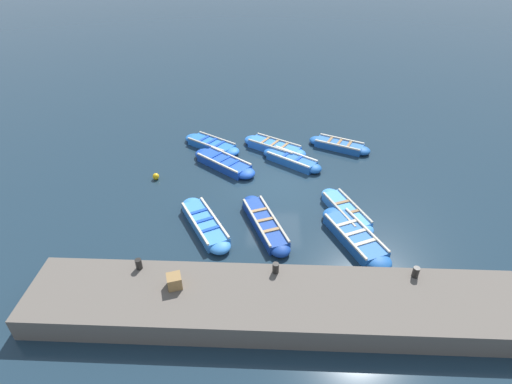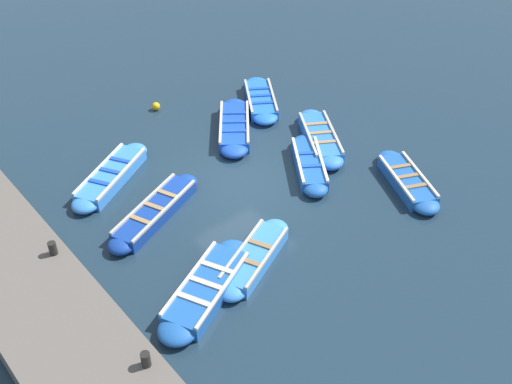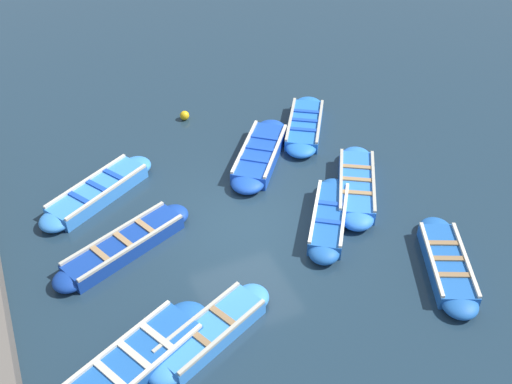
{
  "view_description": "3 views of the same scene",
  "coord_description": "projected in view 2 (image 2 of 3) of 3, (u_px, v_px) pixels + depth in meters",
  "views": [
    {
      "loc": [
        14.78,
        -0.24,
        9.73
      ],
      "look_at": [
        0.99,
        -0.8,
        0.31
      ],
      "focal_mm": 28.0,
      "sensor_mm": 36.0,
      "label": 1
    },
    {
      "loc": [
        9.09,
        11.25,
        11.03
      ],
      "look_at": [
        0.32,
        0.91,
        0.33
      ],
      "focal_mm": 42.0,
      "sensor_mm": 36.0,
      "label": 2
    },
    {
      "loc": [
        4.36,
        10.21,
        10.06
      ],
      "look_at": [
        -0.61,
        -0.64,
        0.44
      ],
      "focal_mm": 42.0,
      "sensor_mm": 36.0,
      "label": 3
    }
  ],
  "objects": [
    {
      "name": "boat_drifting",
      "position": [
        320.0,
        138.0,
        19.75
      ],
      "size": [
        2.58,
        3.45,
        0.46
      ],
      "color": "blue",
      "rests_on": "ground"
    },
    {
      "name": "boat_tucked",
      "position": [
        309.0,
        165.0,
        18.58
      ],
      "size": [
        2.45,
        3.03,
        0.44
      ],
      "color": "#1E59AD",
      "rests_on": "ground"
    },
    {
      "name": "bollard_mid_north",
      "position": [
        53.0,
        248.0,
        14.53
      ],
      "size": [
        0.2,
        0.2,
        0.35
      ],
      "primitive_type": "cylinder",
      "color": "black",
      "rests_on": "quay_wall"
    },
    {
      "name": "boat_mid_row",
      "position": [
        407.0,
        181.0,
        17.95
      ],
      "size": [
        2.09,
        3.23,
        0.41
      ],
      "color": "#1E59AD",
      "rests_on": "ground"
    },
    {
      "name": "boat_end_of_row",
      "position": [
        207.0,
        289.0,
        14.51
      ],
      "size": [
        3.73,
        2.39,
        0.46
      ],
      "color": "#1E59AD",
      "rests_on": "ground"
    },
    {
      "name": "boat_outer_right",
      "position": [
        261.0,
        100.0,
        21.79
      ],
      "size": [
        2.6,
        3.31,
        0.41
      ],
      "color": "blue",
      "rests_on": "ground"
    },
    {
      "name": "boat_outer_left",
      "position": [
        255.0,
        258.0,
        15.38
      ],
      "size": [
        3.26,
        1.97,
        0.41
      ],
      "color": "#3884E0",
      "rests_on": "ground"
    },
    {
      "name": "bollard_mid_south",
      "position": [
        146.0,
        359.0,
        12.0
      ],
      "size": [
        0.2,
        0.2,
        0.35
      ],
      "primitive_type": "cylinder",
      "color": "black",
      "rests_on": "quay_wall"
    },
    {
      "name": "quay_wall",
      "position": [
        23.0,
        282.0,
        14.42
      ],
      "size": [
        2.5,
        14.56,
        0.78
      ],
      "color": "#605951",
      "rests_on": "ground"
    },
    {
      "name": "boat_inner_gap",
      "position": [
        155.0,
        212.0,
        16.81
      ],
      "size": [
        3.79,
        2.09,
        0.43
      ],
      "color": "navy",
      "rests_on": "ground"
    },
    {
      "name": "ground_plane",
      "position": [
        245.0,
        182.0,
        18.18
      ],
      "size": [
        120.0,
        120.0,
        0.0
      ],
      "primitive_type": "plane",
      "color": "#1C303F"
    },
    {
      "name": "boat_centre",
      "position": [
        111.0,
        176.0,
        18.13
      ],
      "size": [
        3.57,
        2.51,
        0.43
      ],
      "color": "#3884E0",
      "rests_on": "ground"
    },
    {
      "name": "buoy_orange_near",
      "position": [
        156.0,
        106.0,
        21.48
      ],
      "size": [
        0.29,
        0.29,
        0.29
      ],
      "primitive_type": "sphere",
      "color": "#EAB214",
      "rests_on": "ground"
    },
    {
      "name": "boat_near_quay",
      "position": [
        234.0,
        127.0,
        20.31
      ],
      "size": [
        3.0,
        3.41,
        0.45
      ],
      "color": "#1947B7",
      "rests_on": "ground"
    }
  ]
}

